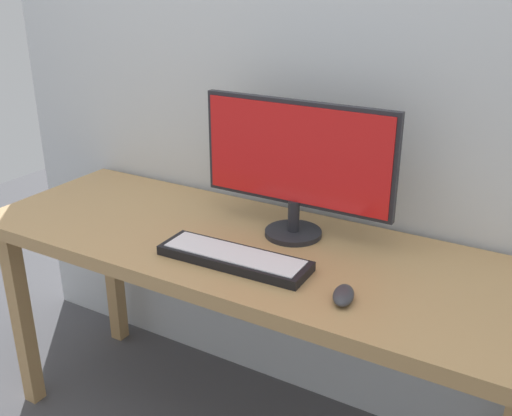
# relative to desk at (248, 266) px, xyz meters

# --- Properties ---
(desk) EXTENTS (1.78, 0.62, 0.76)m
(desk) POSITION_rel_desk_xyz_m (0.00, 0.00, 0.00)
(desk) COLOR tan
(desk) RESTS_ON ground_plane
(monitor) EXTENTS (0.62, 0.18, 0.42)m
(monitor) POSITION_rel_desk_xyz_m (0.09, 0.13, 0.32)
(monitor) COLOR #232328
(monitor) RESTS_ON desk
(keyboard_primary) EXTENTS (0.45, 0.14, 0.03)m
(keyboard_primary) POSITION_rel_desk_xyz_m (0.03, -0.13, 0.09)
(keyboard_primary) COLOR black
(keyboard_primary) RESTS_ON desk
(mouse) EXTENTS (0.08, 0.11, 0.03)m
(mouse) POSITION_rel_desk_xyz_m (0.38, -0.17, 0.09)
(mouse) COLOR #333338
(mouse) RESTS_ON desk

